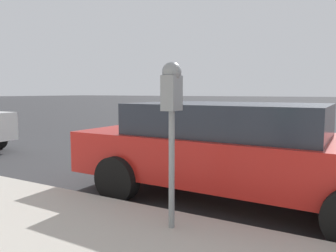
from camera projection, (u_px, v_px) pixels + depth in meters
ground_plane at (287, 187)px, 5.26m from camera, size 220.00×220.00×0.00m
parking_meter at (172, 102)px, 3.17m from camera, size 0.21×0.19×1.64m
car_red at (237, 148)px, 4.56m from camera, size 2.13×4.67×1.36m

